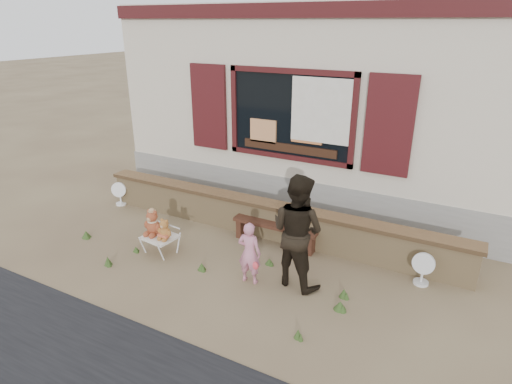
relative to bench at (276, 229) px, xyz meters
The scene contains 12 objects.
ground 0.90m from the bench, 109.76° to the right, with size 80.00×80.00×0.00m, color brown.
shopfront 4.08m from the bench, 94.45° to the left, with size 8.04×5.13×4.00m.
brick_wall 0.35m from the bench, 145.17° to the left, with size 7.10×0.36×0.67m.
bench is the anchor object (origin of this frame).
folding_chair 1.99m from the bench, 142.38° to the right, with size 0.57×0.51×0.32m.
teddy_bear_left 2.11m from the bench, 145.06° to the right, with size 0.33×0.29×0.45m, color brown, non-canonical shape.
teddy_bear_right 1.91m from the bench, 139.43° to the right, with size 0.26×0.23×0.36m, color brown, non-canonical shape.
child 1.29m from the bench, 82.44° to the right, with size 0.36×0.24×0.98m, color pink.
adult 1.37m from the bench, 50.43° to the right, with size 0.84×0.65×1.73m, color black.
fan_left 3.69m from the bench, behind, with size 0.33×0.22×0.52m.
fan_right 2.48m from the bench, ahead, with size 0.34×0.22×0.53m.
grass_tufts 1.45m from the bench, 113.77° to the right, with size 4.91×1.56×0.15m.
Camera 1 is at (3.14, -5.30, 3.67)m, focal length 30.00 mm.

